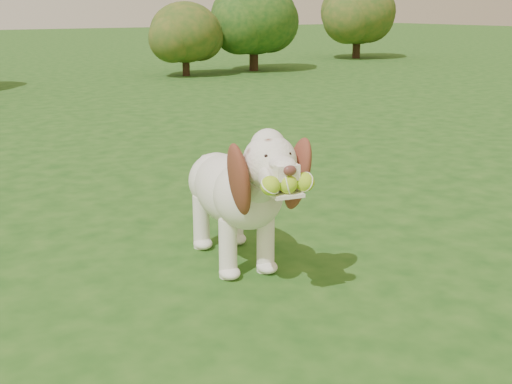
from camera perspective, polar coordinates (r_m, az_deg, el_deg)
ground at (r=3.04m, az=1.43°, el=-9.87°), size 80.00×80.00×0.00m
dog at (r=3.32m, az=-1.61°, el=0.37°), size 0.56×1.24×0.81m
shrub_f at (r=14.14m, az=-0.20°, el=15.26°), size 1.84×1.84×1.91m
shrub_h at (r=17.88m, az=9.05°, el=15.53°), size 1.99×1.99×2.06m
shrub_d at (r=13.14m, az=-6.33°, el=13.92°), size 1.40×1.40×1.45m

